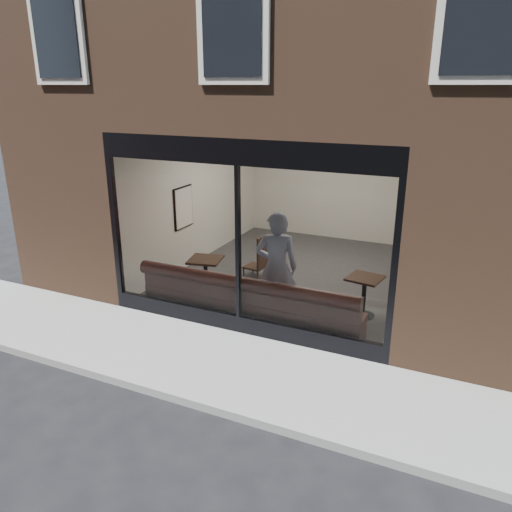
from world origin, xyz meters
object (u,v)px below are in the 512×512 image
at_px(cafe_table_left, 205,260).
at_px(cafe_table_right, 365,278).
at_px(person, 276,268).
at_px(banquette, 249,310).
at_px(cafe_chair_left, 255,267).

height_order(cafe_table_left, cafe_table_right, cafe_table_left).
height_order(person, cafe_table_right, person).
distance_m(cafe_table_left, cafe_table_right, 3.06).
height_order(banquette, person, person).
bearing_deg(cafe_chair_left, cafe_table_left, 78.27).
relative_size(person, cafe_table_right, 3.49).
bearing_deg(person, banquette, 10.94).
xyz_separation_m(cafe_table_right, cafe_chair_left, (-2.57, 0.96, -0.50)).
height_order(person, cafe_chair_left, person).
distance_m(cafe_table_left, cafe_chair_left, 1.46).
bearing_deg(cafe_table_right, banquette, -149.03).
bearing_deg(cafe_table_left, person, -15.59).
relative_size(banquette, cafe_table_right, 7.04).
xyz_separation_m(cafe_table_left, cafe_chair_left, (0.47, 1.28, -0.50)).
xyz_separation_m(banquette, cafe_table_right, (1.75, 1.05, 0.52)).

